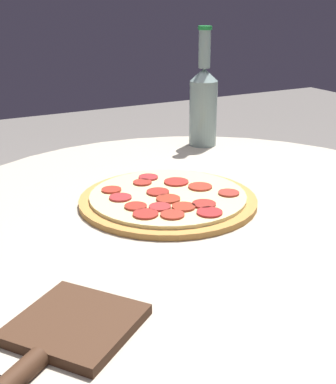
% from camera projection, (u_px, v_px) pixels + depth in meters
% --- Properties ---
extents(table, '(0.94, 0.94, 0.70)m').
position_uv_depth(table, '(204.00, 288.00, 0.94)').
color(table, '#B2A893').
rests_on(table, ground_plane).
extents(pizza, '(0.30, 0.30, 0.02)m').
position_uv_depth(pizza, '(168.00, 199.00, 0.90)').
color(pizza, '#B77F3D').
rests_on(pizza, table).
extents(beer_bottle, '(0.06, 0.06, 0.27)m').
position_uv_depth(beer_bottle, '(203.00, 102.00, 1.21)').
color(beer_bottle, gray).
rests_on(beer_bottle, table).
extents(pizza_paddle, '(0.21, 0.25, 0.02)m').
position_uv_depth(pizza_paddle, '(55.00, 343.00, 0.53)').
color(pizza_paddle, '#422819').
rests_on(pizza_paddle, table).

